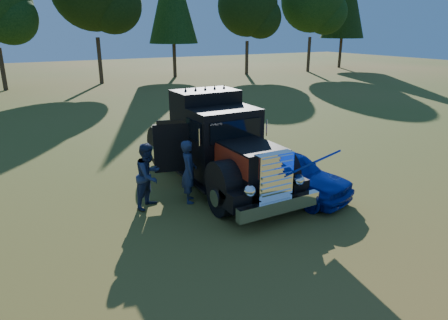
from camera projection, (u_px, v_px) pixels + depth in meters
The scene contains 5 objects.
ground at pixel (211, 222), 10.64m from camera, with size 120.00×120.00×0.00m, color #335719.
diamond_t_truck at pixel (218, 147), 12.83m from camera, with size 3.35×7.16×3.00m.
hotrod_coupe at pixel (288, 173), 12.26m from camera, with size 2.77×4.41×1.89m.
spectator_near at pixel (189, 172), 11.64m from camera, with size 0.69×0.45×1.88m, color #1C2042.
spectator_far at pixel (149, 176), 11.30m from camera, with size 0.92×0.72×1.90m, color #1E2247.
Camera 1 is at (-4.37, -8.53, 4.92)m, focal length 32.00 mm.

